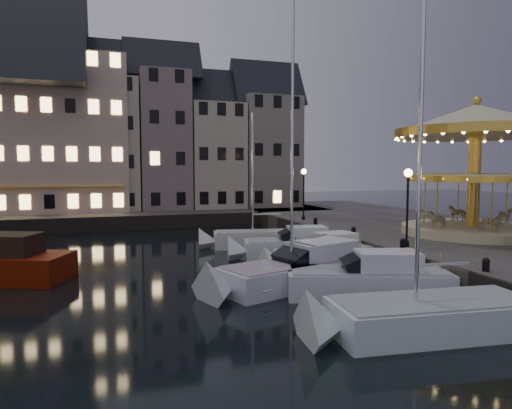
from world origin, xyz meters
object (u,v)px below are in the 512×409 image
object	(u,v)px
bollard_b	(403,243)
motorboat_b	(358,281)
streetlamp_b	(408,196)
bollard_d	(315,221)
carousel	(475,144)
motorboat_a	(418,319)
streetlamp_d	(477,188)
bollard_a	(486,264)
motorboat_d	(319,258)
streetlamp_c	(304,187)
bollard_c	(354,231)
motorboat_f	(254,240)
motorboat_c	(299,271)
motorboat_e	(288,248)

from	to	relation	value
bollard_b	motorboat_b	bearing A→B (deg)	-145.67
streetlamp_b	motorboat_b	distance (m)	6.99
bollard_b	bollard_d	world-z (taller)	same
bollard_b	carousel	world-z (taller)	carousel
motorboat_a	bollard_b	bearing A→B (deg)	57.37
bollard_d	motorboat_a	bearing A→B (deg)	-105.15
streetlamp_d	bollard_a	world-z (taller)	streetlamp_d
bollard_a	bollard_d	size ratio (longest dim) A/B	1.00
bollard_b	bollard_a	bearing A→B (deg)	-90.00
bollard_b	carousel	size ratio (longest dim) A/B	0.06
bollard_a	motorboat_a	xyz separation A→B (m)	(-4.93, -2.19, -1.06)
bollard_d	motorboat_d	distance (m)	9.09
streetlamp_c	bollard_c	world-z (taller)	streetlamp_c
motorboat_f	bollard_a	bearing A→B (deg)	-72.21
streetlamp_b	motorboat_d	distance (m)	5.75
streetlamp_b	streetlamp_c	xyz separation A→B (m)	(0.00, 13.50, 0.00)
bollard_c	streetlamp_c	bearing A→B (deg)	86.19
streetlamp_d	motorboat_f	distance (m)	17.39
carousel	motorboat_c	bearing A→B (deg)	-164.87
bollard_d	motorboat_f	bearing A→B (deg)	-173.63
streetlamp_b	bollard_a	world-z (taller)	streetlamp_b
bollard_b	bollard_c	world-z (taller)	same
streetlamp_c	bollard_c	distance (m)	9.34
streetlamp_b	motorboat_e	bearing A→B (deg)	132.64
bollard_b	motorboat_f	size ratio (longest dim) A/B	0.06
carousel	motorboat_d	bearing A→B (deg)	-175.27
bollard_c	motorboat_c	size ratio (longest dim) A/B	0.04
streetlamp_b	bollard_b	size ratio (longest dim) A/B	7.32
bollard_b	streetlamp_b	bearing A→B (deg)	39.81
bollard_c	motorboat_c	xyz separation A→B (m)	(-6.06, -5.49, -0.92)
motorboat_a	motorboat_d	world-z (taller)	motorboat_a
motorboat_b	streetlamp_b	bearing A→B (deg)	35.03
bollard_b	motorboat_c	distance (m)	6.15
motorboat_d	carousel	distance (m)	12.96
motorboat_c	motorboat_d	xyz separation A→B (m)	(2.35, 2.74, -0.05)
bollard_a	motorboat_d	xyz separation A→B (m)	(-3.71, 7.76, -0.97)
motorboat_f	motorboat_a	bearing A→B (deg)	-89.90
motorboat_e	motorboat_f	size ratio (longest dim) A/B	0.70
bollard_c	motorboat_f	bearing A→B (deg)	135.06
motorboat_e	streetlamp_b	bearing A→B (deg)	-47.36
bollard_c	motorboat_f	distance (m)	7.08
motorboat_f	carousel	bearing A→B (deg)	-28.43
bollard_d	motorboat_f	world-z (taller)	motorboat_f
bollard_a	streetlamp_c	bearing A→B (deg)	88.24
motorboat_c	motorboat_f	bearing A→B (deg)	83.96
motorboat_c	motorboat_e	distance (m)	6.42
streetlamp_b	motorboat_f	distance (m)	11.50
streetlamp_c	motorboat_e	bearing A→B (deg)	-119.52
motorboat_c	streetlamp_d	bearing A→B (deg)	23.97
motorboat_f	bollard_b	bearing A→B (deg)	-63.51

